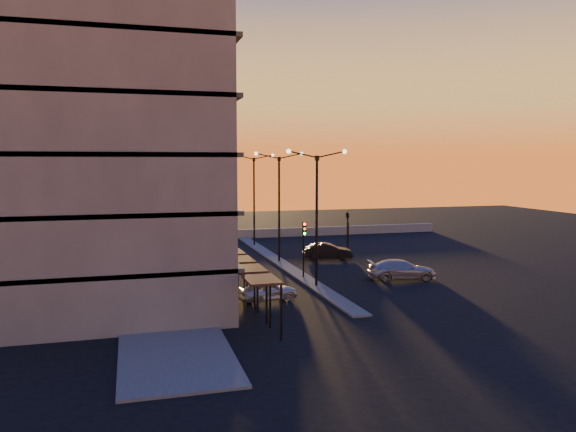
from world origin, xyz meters
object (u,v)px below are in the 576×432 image
(streetlamp_mid, at_px, (279,198))
(car_hatchback, at_px, (268,290))
(car_sedan, at_px, (327,251))
(car_wagon, at_px, (402,270))
(traffic_light_main, at_px, (304,240))

(streetlamp_mid, bearing_deg, car_hatchback, -108.00)
(car_sedan, height_order, car_wagon, car_wagon)
(traffic_light_main, bearing_deg, car_sedan, 58.66)
(streetlamp_mid, bearing_deg, traffic_light_main, -90.00)
(traffic_light_main, bearing_deg, car_hatchback, -126.30)
(streetlamp_mid, relative_size, traffic_light_main, 2.24)
(car_sedan, xyz_separation_m, car_wagon, (2.36, -9.61, 0.01))
(streetlamp_mid, height_order, car_hatchback, streetlamp_mid)
(car_hatchback, height_order, car_sedan, car_sedan)
(traffic_light_main, bearing_deg, streetlamp_mid, 90.00)
(streetlamp_mid, xyz_separation_m, car_wagon, (6.90, -9.28, -4.87))
(streetlamp_mid, relative_size, car_hatchback, 2.54)
(traffic_light_main, height_order, car_hatchback, traffic_light_main)
(car_sedan, bearing_deg, traffic_light_main, 160.78)
(car_hatchback, xyz_separation_m, car_wagon, (11.06, 3.50, 0.09))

